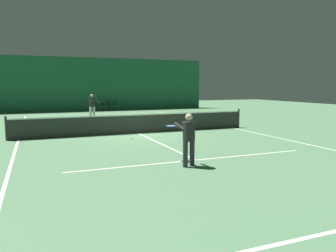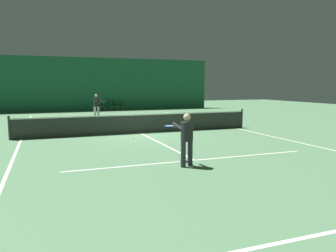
% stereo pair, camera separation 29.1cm
% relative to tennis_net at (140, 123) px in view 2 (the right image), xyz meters
% --- Properties ---
extents(ground_plane, '(60.00, 60.00, 0.00)m').
position_rel_tennis_net_xyz_m(ground_plane, '(0.00, 0.00, -0.51)').
color(ground_plane, '#56845B').
extents(backdrop_curtain, '(23.00, 0.12, 4.94)m').
position_rel_tennis_net_xyz_m(backdrop_curtain, '(0.00, 15.64, 1.96)').
color(backdrop_curtain, '#1E5B3D').
rests_on(backdrop_curtain, ground).
extents(court_line_baseline_far, '(11.00, 0.10, 0.00)m').
position_rel_tennis_net_xyz_m(court_line_baseline_far, '(0.00, 11.90, -0.51)').
color(court_line_baseline_far, white).
rests_on(court_line_baseline_far, ground).
extents(court_line_service_far, '(8.25, 0.10, 0.00)m').
position_rel_tennis_net_xyz_m(court_line_service_far, '(0.00, 6.40, -0.51)').
color(court_line_service_far, white).
rests_on(court_line_service_far, ground).
extents(court_line_service_near, '(8.25, 0.10, 0.00)m').
position_rel_tennis_net_xyz_m(court_line_service_near, '(0.00, -6.40, -0.51)').
color(court_line_service_near, white).
rests_on(court_line_service_near, ground).
extents(court_line_sideline_left, '(0.10, 23.80, 0.00)m').
position_rel_tennis_net_xyz_m(court_line_sideline_left, '(-5.50, 0.00, -0.51)').
color(court_line_sideline_left, white).
rests_on(court_line_sideline_left, ground).
extents(court_line_sideline_right, '(0.10, 23.80, 0.00)m').
position_rel_tennis_net_xyz_m(court_line_sideline_right, '(5.50, 0.00, -0.51)').
color(court_line_sideline_right, white).
rests_on(court_line_sideline_right, ground).
extents(court_line_centre, '(0.10, 12.80, 0.00)m').
position_rel_tennis_net_xyz_m(court_line_centre, '(0.00, 0.00, -0.51)').
color(court_line_centre, white).
rests_on(court_line_centre, ground).
extents(tennis_net, '(12.00, 0.10, 1.07)m').
position_rel_tennis_net_xyz_m(tennis_net, '(0.00, 0.00, 0.00)').
color(tennis_net, '#2D332D').
rests_on(tennis_net, ground).
extents(player_near, '(0.58, 1.35, 1.58)m').
position_rel_tennis_net_xyz_m(player_near, '(-0.59, -7.02, 0.41)').
color(player_near, '#2D2D38').
rests_on(player_near, ground).
extents(player_far, '(0.85, 1.43, 1.76)m').
position_rel_tennis_net_xyz_m(player_far, '(-0.94, 8.15, 0.51)').
color(player_far, beige).
rests_on(player_far, ground).
extents(courtside_chair_0, '(0.44, 0.44, 0.84)m').
position_rel_tennis_net_xyz_m(courtside_chair_0, '(0.68, 15.09, -0.03)').
color(courtside_chair_0, '#99999E').
rests_on(courtside_chair_0, ground).
extents(courtside_chair_1, '(0.44, 0.44, 0.84)m').
position_rel_tennis_net_xyz_m(courtside_chair_1, '(1.27, 15.09, -0.03)').
color(courtside_chair_1, '#99999E').
rests_on(courtside_chair_1, ground).
extents(courtside_chair_2, '(0.44, 0.44, 0.84)m').
position_rel_tennis_net_xyz_m(courtside_chair_2, '(1.85, 15.09, -0.03)').
color(courtside_chair_2, '#99999E').
rests_on(courtside_chair_2, ground).
extents(courtside_chair_3, '(0.44, 0.44, 0.84)m').
position_rel_tennis_net_xyz_m(courtside_chair_3, '(2.43, 15.09, -0.03)').
color(courtside_chair_3, '#99999E').
rests_on(courtside_chair_3, ground).
extents(tennis_ball, '(0.07, 0.07, 0.07)m').
position_rel_tennis_net_xyz_m(tennis_ball, '(-0.78, -1.58, -0.48)').
color(tennis_ball, '#D1DB33').
rests_on(tennis_ball, ground).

